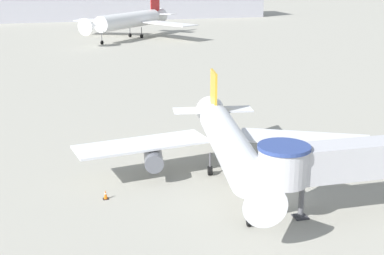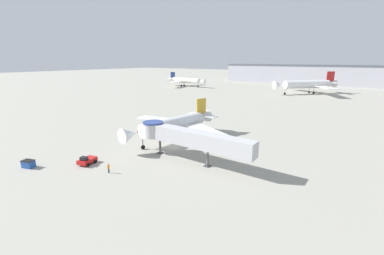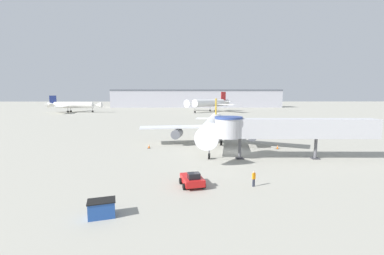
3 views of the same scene
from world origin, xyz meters
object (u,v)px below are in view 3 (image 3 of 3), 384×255
ground_crew_marshaller (254,178)px  main_airplane (213,127)px  background_jet_navy_tail (72,105)px  pushback_tug_red (192,180)px  service_container_blue (102,208)px  traffic_cone_starboard_wing (278,147)px  background_jet_red_tail (210,103)px  jet_bridge (285,128)px  traffic_cone_port_wing (149,146)px

ground_crew_marshaller → main_airplane: bearing=-106.4°
background_jet_navy_tail → ground_crew_marshaller: bearing=-145.3°
pushback_tug_red → service_container_blue: 9.75m
main_airplane → ground_crew_marshaller: 21.23m
main_airplane → traffic_cone_starboard_wing: (11.19, -2.07, -3.37)m
background_jet_red_tail → pushback_tug_red: bearing=-53.2°
pushback_tug_red → background_jet_red_tail: bearing=71.3°
service_container_blue → background_jet_red_tail: 135.69m
traffic_cone_starboard_wing → background_jet_red_tail: (-3.08, 108.86, 4.84)m
pushback_tug_red → service_container_blue: (-7.08, -6.70, -0.03)m
jet_bridge → ground_crew_marshaller: 14.39m
main_airplane → background_jet_navy_tail: (-70.97, 100.96, 0.50)m
main_airplane → jet_bridge: (9.66, -9.16, 0.86)m
traffic_cone_port_wing → ground_crew_marshaller: (13.83, -19.68, 0.55)m
ground_crew_marshaller → jet_bridge: bearing=-144.8°
pushback_tug_red → traffic_cone_starboard_wing: size_ratio=4.73×
pushback_tug_red → ground_crew_marshaller: ground_crew_marshaller is taller
service_container_blue → traffic_cone_port_wing: (-0.43, 26.20, -0.28)m
pushback_tug_red → traffic_cone_starboard_wing: bearing=37.5°
service_container_blue → background_jet_navy_tail: (-59.80, 128.41, 3.56)m
jet_bridge → service_container_blue: size_ratio=9.94×
pushback_tug_red → traffic_cone_port_wing: size_ratio=4.39×
service_container_blue → background_jet_red_tail: bearing=81.8°
jet_bridge → traffic_cone_port_wing: jet_bridge is taller
main_airplane → pushback_tug_red: 21.37m
pushback_tug_red → jet_bridge: bearing=26.9°
traffic_cone_starboard_wing → ground_crew_marshaller: bearing=-115.4°
main_airplane → background_jet_red_tail: 107.10m
traffic_cone_port_wing → service_container_blue: bearing=-89.0°
traffic_cone_starboard_wing → background_jet_navy_tail: size_ratio=0.02×
traffic_cone_port_wing → ground_crew_marshaller: size_ratio=0.50×
main_airplane → background_jet_navy_tail: 123.41m
pushback_tug_red → background_jet_navy_tail: (-66.88, 121.71, 3.53)m
background_jet_red_tail → background_jet_navy_tail: bearing=-133.5°
background_jet_red_tail → background_jet_navy_tail: 79.30m
traffic_cone_starboard_wing → ground_crew_marshaller: ground_crew_marshaller is taller
service_container_blue → traffic_cone_port_wing: 26.21m
traffic_cone_port_wing → background_jet_navy_tail: size_ratio=0.02×
jet_bridge → ground_crew_marshaller: (-7.43, -11.77, -3.65)m
main_airplane → ground_crew_marshaller: main_airplane is taller
pushback_tug_red → traffic_cone_port_wing: bearing=97.9°
main_airplane → background_jet_navy_tail: bearing=134.1°
traffic_cone_port_wing → traffic_cone_starboard_wing: bearing=-2.1°
background_jet_red_tail → background_jet_navy_tail: (-79.08, -5.83, -0.97)m
ground_crew_marshaller → background_jet_navy_tail: 142.22m
service_container_blue → ground_crew_marshaller: bearing=25.9°
pushback_tug_red → background_jet_navy_tail: background_jet_navy_tail is taller
service_container_blue → jet_bridge: bearing=41.3°
ground_crew_marshaller → background_jet_red_tail: background_jet_red_tail is taller
jet_bridge → ground_crew_marshaller: size_ratio=14.52×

